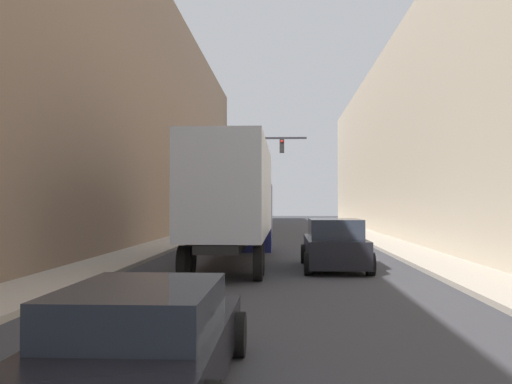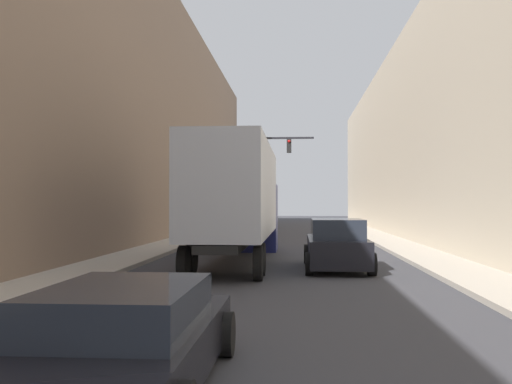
# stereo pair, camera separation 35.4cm
# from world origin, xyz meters

# --- Properties ---
(sidewalk_right) EXTENTS (2.15, 80.00, 0.15)m
(sidewalk_right) POSITION_xyz_m (5.84, 30.00, 0.07)
(sidewalk_right) COLOR #B2A899
(sidewalk_right) RESTS_ON ground
(sidewalk_left) EXTENTS (2.15, 80.00, 0.15)m
(sidewalk_left) POSITION_xyz_m (-5.84, 30.00, 0.07)
(sidewalk_left) COLOR #B2A899
(sidewalk_left) RESTS_ON ground
(building_right) EXTENTS (6.00, 80.00, 12.45)m
(building_right) POSITION_xyz_m (9.91, 30.00, 6.23)
(building_right) COLOR beige
(building_right) RESTS_ON ground
(building_left) EXTENTS (6.00, 80.00, 15.51)m
(building_left) POSITION_xyz_m (-9.91, 30.00, 7.76)
(building_left) COLOR #846B56
(building_left) RESTS_ON ground
(semi_truck) EXTENTS (2.44, 12.68, 4.25)m
(semi_truck) POSITION_xyz_m (-1.46, 20.15, 2.40)
(semi_truck) COLOR #B2B7C1
(semi_truck) RESTS_ON ground
(sedan_car) EXTENTS (2.12, 4.48, 1.26)m
(sedan_car) POSITION_xyz_m (-1.25, 5.51, 0.61)
(sedan_car) COLOR black
(sedan_car) RESTS_ON ground
(suv_car) EXTENTS (2.13, 4.73, 1.68)m
(suv_car) POSITION_xyz_m (2.02, 18.14, 0.80)
(suv_car) COLOR black
(suv_car) RESTS_ON ground
(traffic_signal_gantry) EXTENTS (6.48, 0.35, 6.73)m
(traffic_signal_gantry) POSITION_xyz_m (-2.92, 35.73, 4.81)
(traffic_signal_gantry) COLOR black
(traffic_signal_gantry) RESTS_ON ground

